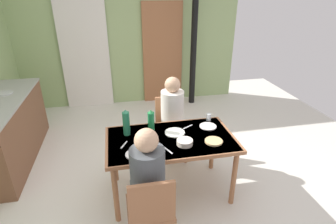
{
  "coord_description": "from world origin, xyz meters",
  "views": [
    {
      "loc": [
        -0.28,
        -2.63,
        2.23
      ],
      "look_at": [
        0.26,
        -0.01,
        0.98
      ],
      "focal_mm": 28.56,
      "sensor_mm": 36.0,
      "label": 1
    }
  ],
  "objects_px": {
    "kitchen_counter": "(6,131)",
    "dining_table": "(171,144)",
    "water_bottle_green_near": "(151,121)",
    "chair_far_diner": "(170,124)",
    "chair_near_diner": "(151,210)",
    "serving_bowl_center": "(185,142)",
    "person_near_diner": "(148,173)",
    "person_far_diner": "(173,110)",
    "water_bottle_green_far": "(126,123)"
  },
  "relations": [
    {
      "from": "chair_near_diner",
      "to": "water_bottle_green_near",
      "type": "xyz_separation_m",
      "value": [
        0.15,
        0.97,
        0.35
      ]
    },
    {
      "from": "kitchen_counter",
      "to": "water_bottle_green_near",
      "type": "bearing_deg",
      "value": -24.8
    },
    {
      "from": "chair_far_diner",
      "to": "person_far_diner",
      "type": "distance_m",
      "value": 0.31
    },
    {
      "from": "chair_far_diner",
      "to": "serving_bowl_center",
      "type": "distance_m",
      "value": 0.94
    },
    {
      "from": "water_bottle_green_near",
      "to": "serving_bowl_center",
      "type": "bearing_deg",
      "value": -50.46
    },
    {
      "from": "person_near_diner",
      "to": "serving_bowl_center",
      "type": "xyz_separation_m",
      "value": [
        0.45,
        0.47,
        -0.03
      ]
    },
    {
      "from": "chair_far_diner",
      "to": "kitchen_counter",
      "type": "bearing_deg",
      "value": -8.32
    },
    {
      "from": "water_bottle_green_near",
      "to": "water_bottle_green_far",
      "type": "distance_m",
      "value": 0.28
    },
    {
      "from": "kitchen_counter",
      "to": "dining_table",
      "type": "relative_size",
      "value": 1.32
    },
    {
      "from": "person_near_diner",
      "to": "serving_bowl_center",
      "type": "height_order",
      "value": "person_near_diner"
    },
    {
      "from": "kitchen_counter",
      "to": "person_near_diner",
      "type": "xyz_separation_m",
      "value": [
        1.72,
        -1.7,
        0.33
      ]
    },
    {
      "from": "chair_far_diner",
      "to": "water_bottle_green_far",
      "type": "height_order",
      "value": "water_bottle_green_far"
    },
    {
      "from": "chair_far_diner",
      "to": "person_far_diner",
      "type": "relative_size",
      "value": 1.13
    },
    {
      "from": "chair_far_diner",
      "to": "water_bottle_green_far",
      "type": "xyz_separation_m",
      "value": [
        -0.62,
        -0.57,
        0.38
      ]
    },
    {
      "from": "chair_near_diner",
      "to": "serving_bowl_center",
      "type": "distance_m",
      "value": 0.8
    },
    {
      "from": "person_far_diner",
      "to": "water_bottle_green_far",
      "type": "xyz_separation_m",
      "value": [
        -0.62,
        -0.44,
        0.09
      ]
    },
    {
      "from": "kitchen_counter",
      "to": "person_near_diner",
      "type": "height_order",
      "value": "person_near_diner"
    },
    {
      "from": "kitchen_counter",
      "to": "chair_far_diner",
      "type": "xyz_separation_m",
      "value": [
        2.21,
        -0.32,
        0.05
      ]
    },
    {
      "from": "water_bottle_green_far",
      "to": "dining_table",
      "type": "bearing_deg",
      "value": -21.62
    },
    {
      "from": "dining_table",
      "to": "chair_near_diner",
      "type": "distance_m",
      "value": 0.84
    },
    {
      "from": "water_bottle_green_far",
      "to": "chair_near_diner",
      "type": "bearing_deg",
      "value": -82.25
    },
    {
      "from": "serving_bowl_center",
      "to": "chair_far_diner",
      "type": "bearing_deg",
      "value": 87.61
    },
    {
      "from": "kitchen_counter",
      "to": "water_bottle_green_near",
      "type": "distance_m",
      "value": 2.1
    },
    {
      "from": "dining_table",
      "to": "chair_near_diner",
      "type": "xyz_separation_m",
      "value": [
        -0.34,
        -0.76,
        -0.16
      ]
    },
    {
      "from": "person_far_diner",
      "to": "water_bottle_green_near",
      "type": "distance_m",
      "value": 0.53
    },
    {
      "from": "water_bottle_green_near",
      "to": "person_near_diner",
      "type": "bearing_deg",
      "value": -100.32
    },
    {
      "from": "kitchen_counter",
      "to": "dining_table",
      "type": "bearing_deg",
      "value": -27.7
    },
    {
      "from": "kitchen_counter",
      "to": "serving_bowl_center",
      "type": "height_order",
      "value": "kitchen_counter"
    },
    {
      "from": "water_bottle_green_near",
      "to": "dining_table",
      "type": "bearing_deg",
      "value": -49.39
    },
    {
      "from": "dining_table",
      "to": "water_bottle_green_near",
      "type": "height_order",
      "value": "water_bottle_green_near"
    },
    {
      "from": "chair_near_diner",
      "to": "water_bottle_green_far",
      "type": "distance_m",
      "value": 1.02
    },
    {
      "from": "chair_near_diner",
      "to": "water_bottle_green_near",
      "type": "height_order",
      "value": "water_bottle_green_near"
    },
    {
      "from": "water_bottle_green_far",
      "to": "person_near_diner",
      "type": "bearing_deg",
      "value": -80.96
    },
    {
      "from": "kitchen_counter",
      "to": "chair_near_diner",
      "type": "bearing_deg",
      "value": -46.84
    },
    {
      "from": "person_near_diner",
      "to": "person_far_diner",
      "type": "bearing_deg",
      "value": 68.37
    },
    {
      "from": "chair_near_diner",
      "to": "water_bottle_green_near",
      "type": "distance_m",
      "value": 1.04
    },
    {
      "from": "chair_far_diner",
      "to": "water_bottle_green_near",
      "type": "bearing_deg",
      "value": 57.93
    },
    {
      "from": "dining_table",
      "to": "person_far_diner",
      "type": "relative_size",
      "value": 1.83
    },
    {
      "from": "person_far_diner",
      "to": "serving_bowl_center",
      "type": "bearing_deg",
      "value": 87.18
    },
    {
      "from": "person_far_diner",
      "to": "water_bottle_green_far",
      "type": "height_order",
      "value": "person_far_diner"
    },
    {
      "from": "dining_table",
      "to": "chair_far_diner",
      "type": "height_order",
      "value": "chair_far_diner"
    },
    {
      "from": "chair_near_diner",
      "to": "chair_far_diner",
      "type": "relative_size",
      "value": 1.0
    },
    {
      "from": "person_near_diner",
      "to": "water_bottle_green_near",
      "type": "xyz_separation_m",
      "value": [
        0.15,
        0.83,
        0.07
      ]
    },
    {
      "from": "dining_table",
      "to": "chair_far_diner",
      "type": "distance_m",
      "value": 0.79
    },
    {
      "from": "chair_far_diner",
      "to": "serving_bowl_center",
      "type": "bearing_deg",
      "value": 87.61
    },
    {
      "from": "dining_table",
      "to": "person_near_diner",
      "type": "relative_size",
      "value": 1.83
    },
    {
      "from": "chair_near_diner",
      "to": "person_far_diner",
      "type": "height_order",
      "value": "person_far_diner"
    },
    {
      "from": "chair_far_diner",
      "to": "serving_bowl_center",
      "type": "xyz_separation_m",
      "value": [
        -0.04,
        -0.91,
        0.26
      ]
    },
    {
      "from": "kitchen_counter",
      "to": "serving_bowl_center",
      "type": "relative_size",
      "value": 10.94
    },
    {
      "from": "kitchen_counter",
      "to": "serving_bowl_center",
      "type": "bearing_deg",
      "value": -29.51
    }
  ]
}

